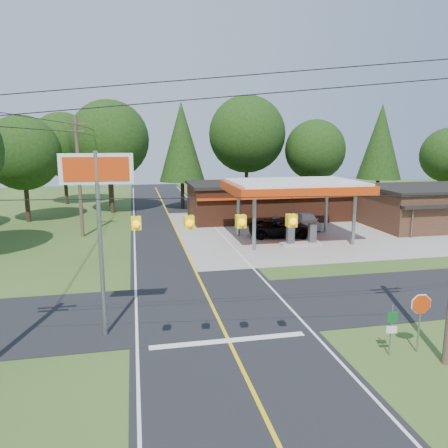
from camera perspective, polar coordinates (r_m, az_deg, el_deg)
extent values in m
plane|color=#2D4F1C|center=(21.82, -1.44, -10.96)|extent=(120.00, 120.00, 0.00)
cube|color=black|center=(21.81, -1.44, -10.94)|extent=(8.00, 120.00, 0.02)
cube|color=black|center=(21.81, -1.44, -10.93)|extent=(70.00, 7.00, 0.02)
cube|color=yellow|center=(21.81, -1.44, -10.90)|extent=(0.15, 110.00, 0.00)
cylinder|color=gray|center=(32.17, 3.97, 0.16)|extent=(0.28, 0.28, 4.20)
cylinder|color=gray|center=(36.93, 1.88, 1.61)|extent=(0.28, 0.28, 4.20)
cylinder|color=gray|center=(35.16, 16.63, 0.66)|extent=(0.28, 0.28, 4.20)
cylinder|color=gray|center=(39.56, 13.22, 1.96)|extent=(0.28, 0.28, 4.20)
cube|color=red|center=(35.43, 9.18, 4.74)|extent=(10.60, 7.40, 0.70)
cube|color=white|center=(35.39, 9.20, 5.39)|extent=(10.00, 7.00, 0.25)
cube|color=#9E9B93|center=(34.50, 10.03, -2.58)|extent=(3.20, 0.90, 0.22)
cube|color=#3F3F44|center=(34.00, 8.66, -1.32)|extent=(0.55, 0.45, 1.50)
cube|color=#3F3F44|center=(34.66, 11.46, -1.18)|extent=(0.55, 0.45, 1.50)
cube|color=#9E9B93|center=(37.78, 8.02, -1.32)|extent=(3.20, 0.90, 0.22)
cube|color=#3F3F44|center=(37.32, 6.75, -0.16)|extent=(0.55, 0.45, 1.50)
cube|color=#3F3F44|center=(37.92, 9.33, -0.05)|extent=(0.55, 0.45, 1.50)
cube|color=#5C2D1A|center=(45.46, 5.79, 2.91)|extent=(16.00, 7.00, 3.50)
cube|color=black|center=(45.22, 5.84, 5.29)|extent=(16.40, 7.40, 0.30)
cube|color=red|center=(41.94, 7.29, 3.50)|extent=(16.00, 0.50, 0.25)
cylinder|color=#473828|center=(38.29, -18.40, 5.76)|extent=(0.30, 0.30, 10.00)
cube|color=#473828|center=(38.17, -18.81, 12.35)|extent=(1.80, 0.12, 0.12)
cube|color=#473828|center=(38.16, -18.76, 11.45)|extent=(1.40, 0.12, 0.12)
cylinder|color=#473828|center=(55.08, -14.85, 7.17)|extent=(0.30, 0.30, 9.50)
cube|color=yellow|center=(14.45, -11.39, 0.12)|extent=(0.32, 0.32, 0.42)
cube|color=yellow|center=(14.36, -4.59, 0.24)|extent=(0.32, 0.32, 0.42)
cube|color=yellow|center=(14.47, 2.20, 0.35)|extent=(0.32, 0.32, 0.42)
cube|color=yellow|center=(14.78, 8.80, 0.46)|extent=(0.32, 0.32, 0.42)
cylinder|color=#332316|center=(47.47, -24.31, 2.61)|extent=(0.44, 0.44, 3.96)
sphere|color=black|center=(47.09, -24.79, 8.44)|extent=(7.26, 7.26, 7.26)
cylinder|color=#332316|center=(50.30, -14.43, 4.08)|extent=(0.44, 0.44, 4.68)
sphere|color=black|center=(49.96, -14.75, 10.61)|extent=(8.58, 8.58, 8.58)
cylinder|color=#332316|center=(51.56, -5.44, 4.35)|extent=(0.44, 0.44, 4.32)
cone|color=black|center=(51.20, -5.56, 10.63)|extent=(5.28, 5.28, 9.00)
cylinder|color=#332316|center=(53.94, 2.94, 5.07)|extent=(0.44, 0.44, 5.04)
sphere|color=black|center=(53.65, 3.01, 11.62)|extent=(9.24, 9.24, 9.24)
cylinder|color=#332316|center=(54.72, 11.63, 4.37)|extent=(0.44, 0.44, 3.96)
sphere|color=black|center=(54.38, 11.83, 9.44)|extent=(7.26, 7.26, 7.26)
cylinder|color=#332316|center=(57.47, 19.40, 4.46)|extent=(0.44, 0.44, 4.32)
cone|color=black|center=(57.15, 19.77, 10.08)|extent=(5.28, 5.28, 9.00)
cylinder|color=#332316|center=(60.44, 26.89, 3.85)|extent=(0.44, 0.44, 3.60)
sphere|color=black|center=(60.13, 27.26, 8.00)|extent=(6.60, 6.60, 6.60)
cylinder|color=#332316|center=(58.82, -19.95, 4.57)|extent=(0.44, 0.44, 4.32)
sphere|color=black|center=(58.51, -20.30, 9.70)|extent=(7.92, 7.92, 7.92)
imported|color=black|center=(37.13, 7.52, -0.53)|extent=(6.21, 6.21, 1.53)
imported|color=silver|center=(41.00, 10.83, 0.44)|extent=(4.88, 4.88, 1.48)
cylinder|color=gray|center=(18.47, -15.81, -2.88)|extent=(0.18, 0.18, 7.73)
cube|color=white|center=(17.99, -16.34, 6.93)|extent=(2.87, 0.23, 1.22)
cube|color=red|center=(17.94, -16.36, 6.92)|extent=(2.53, 0.19, 0.94)
cylinder|color=gray|center=(18.84, 24.13, -11.91)|extent=(0.07, 0.07, 2.28)
cylinder|color=gray|center=(18.24, 20.96, -12.84)|extent=(0.06, 0.06, 2.04)
cube|color=#0C591E|center=(18.00, 21.15, -11.28)|extent=(0.42, 0.08, 0.42)
cube|color=white|center=(18.19, 21.04, -12.77)|extent=(0.42, 0.08, 0.28)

